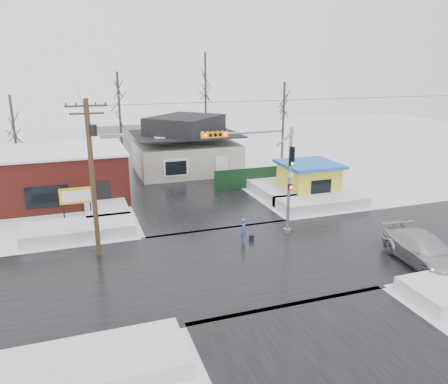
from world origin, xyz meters
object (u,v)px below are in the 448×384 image
object	(u,v)px
marquee_sign	(76,197)
kiosk	(308,179)
utility_pole	(93,170)
car	(424,251)
traffic_signal	(268,168)
pedestrian	(244,230)

from	to	relation	value
marquee_sign	kiosk	distance (m)	18.51
utility_pole	car	distance (m)	18.85
kiosk	utility_pole	bearing A→B (deg)	-159.56
kiosk	car	world-z (taller)	kiosk
marquee_sign	car	bearing A→B (deg)	-36.53
traffic_signal	utility_pole	bearing A→B (deg)	177.05
traffic_signal	marquee_sign	distance (m)	13.42
pedestrian	car	size ratio (longest dim) A/B	0.26
pedestrian	car	xyz separation A→B (m)	(8.18, -6.40, 0.09)
utility_pole	traffic_signal	bearing A→B (deg)	-2.95
utility_pole	pedestrian	size ratio (longest dim) A/B	5.99
utility_pole	pedestrian	distance (m)	9.75
utility_pole	kiosk	distance (m)	18.95
marquee_sign	kiosk	bearing A→B (deg)	1.55
marquee_sign	kiosk	xyz separation A→B (m)	(18.50, 0.50, -0.46)
traffic_signal	utility_pole	world-z (taller)	utility_pole
car	utility_pole	bearing A→B (deg)	163.26
traffic_signal	car	bearing A→B (deg)	-46.12
car	traffic_signal	bearing A→B (deg)	140.52
utility_pole	kiosk	xyz separation A→B (m)	(17.43, 6.49, -3.65)
kiosk	car	xyz separation A→B (m)	(-0.57, -13.78, -0.63)
traffic_signal	car	xyz separation A→B (m)	(6.49, -6.75, -3.70)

